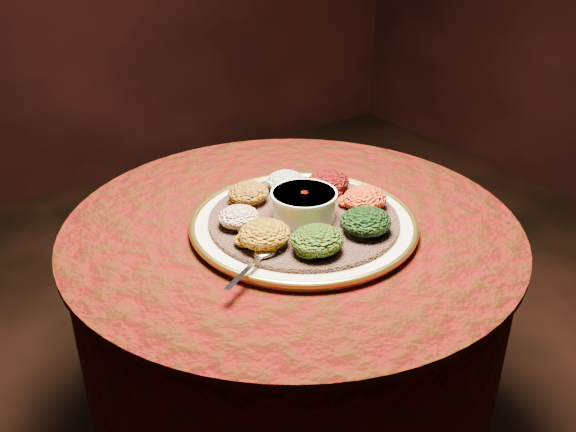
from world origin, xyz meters
TOP-DOWN VIEW (x-y plane):
  - table at (0.00, 0.00)m, footprint 0.96×0.96m
  - platter at (0.01, -0.03)m, footprint 0.51×0.51m
  - injera at (0.01, -0.03)m, footprint 0.52×0.52m
  - stew_bowl at (0.01, -0.03)m, footprint 0.14×0.14m
  - spoon at (-0.15, -0.12)m, footprint 0.14×0.09m
  - portion_ayib at (0.05, 0.09)m, footprint 0.09×0.08m
  - portion_kitfo at (0.12, 0.04)m, footprint 0.09×0.09m
  - portion_tikil at (0.14, -0.07)m, footprint 0.09×0.09m
  - portion_gomen at (0.07, -0.15)m, footprint 0.10×0.10m
  - portion_mixveg at (-0.05, -0.16)m, footprint 0.10×0.10m
  - portion_kik at (-0.12, -0.08)m, footprint 0.10×0.10m
  - portion_timatim at (-0.12, 0.01)m, footprint 0.08×0.08m
  - portion_shiro at (-0.05, 0.09)m, footprint 0.09×0.08m

SIDE VIEW (x-z plane):
  - table at x=0.00m, z-range 0.19..0.92m
  - platter at x=0.01m, z-range 0.73..0.76m
  - injera at x=0.01m, z-range 0.75..0.76m
  - spoon at x=-0.15m, z-range 0.76..0.77m
  - portion_timatim at x=-0.12m, z-range 0.76..0.80m
  - portion_ayib at x=0.05m, z-range 0.76..0.80m
  - portion_shiro at x=-0.05m, z-range 0.76..0.80m
  - portion_tikil at x=0.14m, z-range 0.76..0.81m
  - portion_kitfo at x=0.12m, z-range 0.76..0.81m
  - portion_kik at x=-0.12m, z-range 0.76..0.81m
  - portion_mixveg at x=-0.05m, z-range 0.76..0.81m
  - portion_gomen at x=0.07m, z-range 0.76..0.81m
  - stew_bowl at x=0.01m, z-range 0.77..0.82m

